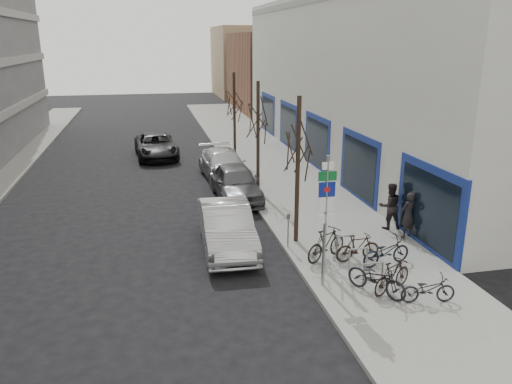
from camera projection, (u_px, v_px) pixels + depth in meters
name	position (u px, v px, depth m)	size (l,w,h in m)	color
ground	(246.00, 297.00, 14.84)	(120.00, 120.00, 0.00)	black
sidewalk_east	(295.00, 190.00, 25.07)	(5.00, 70.00, 0.15)	slate
commercial_building	(458.00, 78.00, 31.79)	(20.00, 32.00, 10.00)	#B7B7B2
brick_building_far	(292.00, 72.00, 53.68)	(12.00, 14.00, 8.00)	brown
tan_building_far	(264.00, 61.00, 67.65)	(13.00, 12.00, 9.00)	#937A5B
highway_sign_pole	(326.00, 214.00, 14.60)	(0.55, 0.10, 4.20)	gray
bike_rack	(358.00, 257.00, 15.98)	(0.66, 2.26, 0.83)	gray
tree_near	(298.00, 136.00, 17.43)	(1.80, 1.80, 5.50)	black
tree_mid	(258.00, 111.00, 23.50)	(1.80, 1.80, 5.50)	black
tree_far	(234.00, 96.00, 29.58)	(1.80, 1.80, 5.50)	black
meter_front	(288.00, 227.00, 17.81)	(0.10, 0.08, 1.27)	gray
meter_mid	(256.00, 185.00, 22.95)	(0.10, 0.08, 1.27)	gray
meter_back	(235.00, 159.00, 28.08)	(0.10, 0.08, 1.27)	gray
bike_near_left	(377.00, 275.00, 14.56)	(0.58, 1.92, 1.17)	black
bike_near_right	(392.00, 276.00, 14.71)	(0.50, 1.69, 1.02)	black
bike_mid_curb	(386.00, 249.00, 16.46)	(0.55, 1.81, 1.11)	black
bike_mid_inner	(326.00, 244.00, 16.88)	(0.56, 1.87, 1.13)	black
bike_far_curb	(428.00, 287.00, 14.11)	(0.48, 1.58, 0.96)	black
bike_far_inner	(358.00, 247.00, 16.79)	(0.48, 1.61, 0.98)	black
parked_car_front	(227.00, 227.00, 18.08)	(1.75, 5.02, 1.66)	#B2B1B7
parked_car_mid	(236.00, 183.00, 23.66)	(1.97, 4.89, 1.67)	#4C4D52
parked_car_back	(224.00, 165.00, 27.20)	(2.19, 5.39, 1.56)	#A9A9AF
lane_car	(156.00, 146.00, 32.21)	(2.51, 5.44, 1.51)	black
pedestrian_near	(408.00, 215.00, 18.67)	(0.65, 0.43, 1.78)	black
pedestrian_far	(390.00, 206.00, 19.58)	(0.69, 0.47, 1.88)	black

